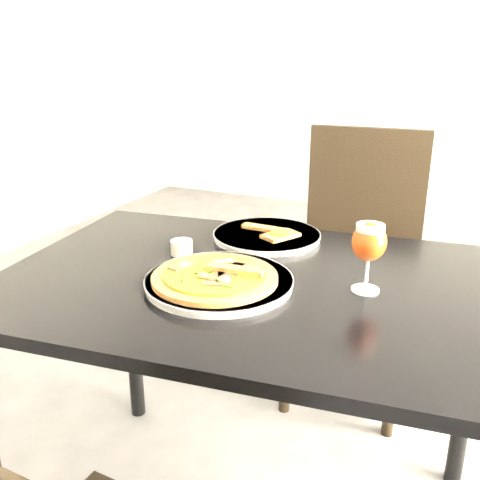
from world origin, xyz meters
The scene contains 10 objects.
ground centered at (0.00, 0.00, 0.00)m, with size 6.00×6.00×0.00m, color #525254.
dining_table centered at (-0.16, -0.31, 0.66)m, with size 1.29×0.94×0.75m.
chair_far centered at (-0.09, 0.47, 0.55)m, with size 0.49×0.49×0.99m.
plate_main centered at (-0.22, -0.38, 0.76)m, with size 0.33×0.33×0.02m, color white.
pizza centered at (-0.23, -0.40, 0.78)m, with size 0.28×0.28×0.03m.
plate_second centered at (-0.25, -0.04, 0.76)m, with size 0.30×0.30×0.02m, color white.
crust_scraps centered at (-0.22, -0.04, 0.77)m, with size 0.18×0.12×0.01m.
loose_crust centered at (-0.20, -0.27, 0.75)m, with size 0.11×0.03×0.01m, color brown.
sauce_cup centered at (-0.40, -0.25, 0.77)m, with size 0.06×0.06×0.04m.
beer_glass centered at (0.08, -0.28, 0.86)m, with size 0.08×0.08×0.16m.
Camera 1 is at (0.28, -1.37, 1.25)m, focal length 40.00 mm.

